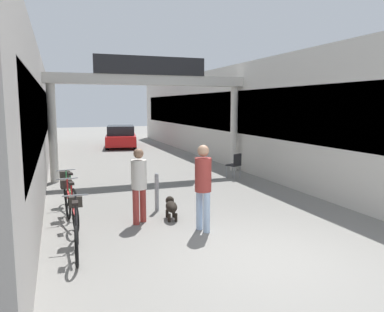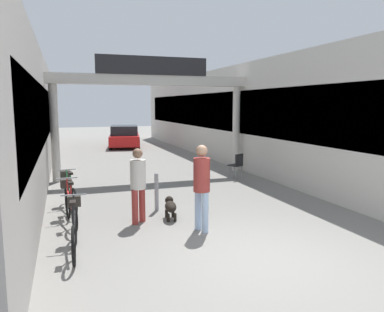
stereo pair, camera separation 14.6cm
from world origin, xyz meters
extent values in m
plane|color=gray|center=(0.00, 0.00, 0.00)|extent=(80.00, 80.00, 0.00)
cube|color=#9E9993|center=(-5.10, 11.00, 2.10)|extent=(3.00, 26.00, 4.20)
cube|color=black|center=(-3.62, 11.00, 2.31)|extent=(0.04, 23.40, 1.68)
cube|color=beige|center=(5.10, 11.00, 2.10)|extent=(3.00, 26.00, 4.20)
cube|color=black|center=(3.62, 11.00, 2.31)|extent=(0.04, 23.40, 1.68)
cylinder|color=beige|center=(-3.35, 7.93, 1.65)|extent=(0.28, 0.28, 3.29)
cylinder|color=beige|center=(3.35, 7.93, 1.65)|extent=(0.28, 0.28, 3.29)
cube|color=beige|center=(0.00, 7.93, 3.47)|extent=(7.40, 0.44, 0.35)
cube|color=#232326|center=(0.00, 7.73, 3.96)|extent=(3.96, 0.10, 0.64)
cylinder|color=#99332D|center=(-1.67, 2.50, 0.39)|extent=(0.20, 0.20, 0.77)
cylinder|color=#99332D|center=(-1.48, 2.65, 0.39)|extent=(0.20, 0.20, 0.77)
cylinder|color=silver|center=(-1.58, 2.57, 1.09)|extent=(0.48, 0.48, 0.64)
sphere|color=#8C664C|center=(-1.58, 2.57, 1.55)|extent=(0.31, 0.31, 0.22)
cylinder|color=#A5BFE0|center=(-0.49, 1.74, 0.42)|extent=(0.17, 0.17, 0.84)
cylinder|color=#A5BFE0|center=(-0.42, 1.51, 0.42)|extent=(0.17, 0.17, 0.84)
cylinder|color=#99332D|center=(-0.45, 1.62, 1.18)|extent=(0.42, 0.42, 0.69)
sphere|color=tan|center=(-0.45, 1.62, 1.68)|extent=(0.29, 0.29, 0.24)
ellipsoid|color=black|center=(-0.85, 2.58, 0.30)|extent=(0.34, 0.61, 0.23)
sphere|color=black|center=(-0.81, 2.83, 0.38)|extent=(0.22, 0.22, 0.20)
sphere|color=white|center=(-0.82, 2.75, 0.29)|extent=(0.16, 0.16, 0.14)
cylinder|color=black|center=(-0.89, 2.76, 0.09)|extent=(0.08, 0.08, 0.18)
cylinder|color=black|center=(-0.74, 2.74, 0.09)|extent=(0.08, 0.08, 0.18)
cylinder|color=black|center=(-0.95, 2.42, 0.09)|extent=(0.08, 0.08, 0.18)
cylinder|color=black|center=(-0.80, 2.39, 0.09)|extent=(0.08, 0.08, 0.18)
torus|color=black|center=(-2.95, 1.71, 0.34)|extent=(0.09, 0.67, 0.67)
torus|color=black|center=(-3.00, 0.69, 0.34)|extent=(0.09, 0.67, 0.67)
cube|color=black|center=(-2.97, 1.20, 0.52)|extent=(0.09, 0.94, 0.34)
cylinder|color=black|center=(-2.98, 1.08, 0.74)|extent=(0.03, 0.03, 0.42)
cube|color=black|center=(-2.98, 1.08, 0.96)|extent=(0.11, 0.22, 0.05)
cylinder|color=black|center=(-2.95, 1.65, 0.72)|extent=(0.03, 0.03, 0.46)
cylinder|color=gray|center=(-2.95, 1.65, 0.96)|extent=(0.46, 0.05, 0.03)
cube|color=#332D28|center=(-2.94, 1.85, 0.80)|extent=(0.25, 0.21, 0.20)
torus|color=black|center=(-3.05, 3.41, 0.34)|extent=(0.13, 0.67, 0.67)
torus|color=black|center=(-2.94, 2.40, 0.34)|extent=(0.13, 0.67, 0.67)
cube|color=red|center=(-3.00, 2.91, 0.52)|extent=(0.14, 0.94, 0.34)
cylinder|color=red|center=(-2.98, 2.79, 0.74)|extent=(0.04, 0.04, 0.42)
cube|color=black|center=(-2.98, 2.79, 0.96)|extent=(0.12, 0.23, 0.05)
cylinder|color=red|center=(-3.05, 3.35, 0.72)|extent=(0.04, 0.04, 0.46)
cylinder|color=gray|center=(-3.05, 3.35, 0.96)|extent=(0.46, 0.08, 0.03)
cube|color=#332D28|center=(-3.07, 3.55, 0.80)|extent=(0.26, 0.23, 0.20)
torus|color=black|center=(-3.05, 4.59, 0.34)|extent=(0.14, 0.67, 0.67)
torus|color=black|center=(-2.91, 3.58, 0.34)|extent=(0.14, 0.67, 0.67)
cube|color=#338C4C|center=(-2.98, 4.08, 0.52)|extent=(0.17, 0.94, 0.34)
cylinder|color=#338C4C|center=(-2.96, 3.97, 0.74)|extent=(0.04, 0.04, 0.42)
cube|color=black|center=(-2.96, 3.97, 0.96)|extent=(0.13, 0.23, 0.05)
cylinder|color=#338C4C|center=(-3.04, 4.53, 0.72)|extent=(0.04, 0.04, 0.46)
cylinder|color=gray|center=(-3.04, 4.53, 0.96)|extent=(0.46, 0.09, 0.03)
cube|color=#332D28|center=(-3.07, 4.73, 0.80)|extent=(0.27, 0.23, 0.20)
cylinder|color=gray|center=(-0.98, 3.37, 0.44)|extent=(0.10, 0.10, 0.87)
sphere|color=gray|center=(-0.98, 3.37, 0.90)|extent=(0.10, 0.10, 0.10)
cylinder|color=gray|center=(2.41, 6.56, 0.23)|extent=(0.04, 0.04, 0.45)
cylinder|color=gray|center=(2.71, 6.71, 0.23)|extent=(0.04, 0.04, 0.45)
cylinder|color=gray|center=(2.55, 6.25, 0.23)|extent=(0.04, 0.04, 0.45)
cylinder|color=gray|center=(2.86, 6.40, 0.23)|extent=(0.04, 0.04, 0.45)
cube|color=black|center=(2.63, 6.48, 0.47)|extent=(0.53, 0.53, 0.04)
cube|color=black|center=(2.71, 6.32, 0.69)|extent=(0.38, 0.21, 0.40)
cube|color=red|center=(0.50, 17.83, 0.48)|extent=(2.38, 4.23, 0.60)
cube|color=#1E2328|center=(0.47, 17.69, 1.06)|extent=(1.91, 2.43, 0.55)
cylinder|color=black|center=(-0.05, 19.39, 0.30)|extent=(0.29, 0.62, 0.60)
cylinder|color=black|center=(1.52, 19.13, 0.30)|extent=(0.29, 0.62, 0.60)
cylinder|color=black|center=(-0.52, 16.53, 0.30)|extent=(0.29, 0.62, 0.60)
cylinder|color=black|center=(1.05, 16.27, 0.30)|extent=(0.29, 0.62, 0.60)
camera|label=1|loc=(-3.21, -5.34, 2.59)|focal=35.00mm
camera|label=2|loc=(-3.08, -5.39, 2.59)|focal=35.00mm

